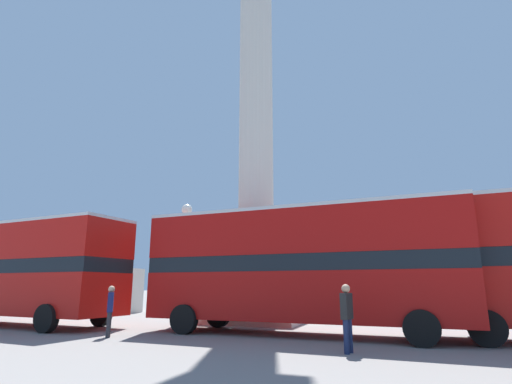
{
  "coord_description": "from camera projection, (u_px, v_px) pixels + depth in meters",
  "views": [
    {
      "loc": [
        6.67,
        -18.38,
        1.65
      ],
      "look_at": [
        0.0,
        0.0,
        6.23
      ],
      "focal_mm": 28.0,
      "sensor_mm": 36.0,
      "label": 1
    }
  ],
  "objects": [
    {
      "name": "bus_b",
      "position": [
        20.0,
        269.0,
        17.31
      ],
      "size": [
        10.67,
        3.61,
        4.26
      ],
      "rotation": [
        0.0,
        0.0,
        -0.09
      ],
      "color": "#B7140F",
      "rests_on": "ground_plane"
    },
    {
      "name": "bus_a",
      "position": [
        299.0,
        264.0,
        13.99
      ],
      "size": [
        11.12,
        3.29,
        4.29
      ],
      "rotation": [
        0.0,
        0.0,
        -0.06
      ],
      "color": "#A80F0C",
      "rests_on": "ground_plane"
    },
    {
      "name": "street_lamp",
      "position": [
        185.0,
        245.0,
        18.77
      ],
      "size": [
        0.51,
        0.51,
        5.46
      ],
      "color": "black",
      "rests_on": "ground_plane"
    },
    {
      "name": "equestrian_statue",
      "position": [
        107.0,
        287.0,
        24.8
      ],
      "size": [
        3.82,
        2.85,
        5.8
      ],
      "rotation": [
        0.0,
        0.0,
        0.07
      ],
      "color": "beige",
      "rests_on": "ground_plane"
    },
    {
      "name": "pedestrian_by_plinth",
      "position": [
        110.0,
        309.0,
        13.16
      ],
      "size": [
        0.4,
        0.45,
        1.64
      ],
      "rotation": [
        0.0,
        0.0,
        2.21
      ],
      "color": "#28282D",
      "rests_on": "ground_plane"
    },
    {
      "name": "ground_plane",
      "position": [
        256.0,
        322.0,
        18.65
      ],
      "size": [
        200.0,
        200.0,
        0.0
      ],
      "primitive_type": "plane",
      "color": "gray"
    },
    {
      "name": "pedestrian_near_lamp",
      "position": [
        347.0,
        314.0,
        10.1
      ],
      "size": [
        0.28,
        0.47,
        1.68
      ],
      "rotation": [
        0.0,
        0.0,
        1.33
      ],
      "color": "#192347",
      "rests_on": "ground_plane"
    },
    {
      "name": "monument_column",
      "position": [
        256.0,
        156.0,
        20.52
      ],
      "size": [
        4.69,
        4.69,
        23.13
      ],
      "color": "beige",
      "rests_on": "ground_plane"
    }
  ]
}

